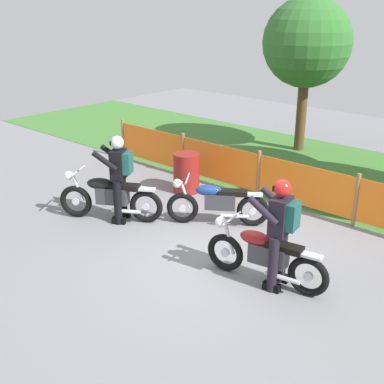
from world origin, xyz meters
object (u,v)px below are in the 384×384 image
at_px(motorcycle_trailing, 109,197).
at_px(rider_trailing, 119,174).
at_px(rider_lead, 280,228).
at_px(oil_drum, 186,173).
at_px(motorcycle_lead, 264,255).
at_px(motorcycle_third, 217,202).

bearing_deg(motorcycle_trailing, rider_trailing, -179.49).
bearing_deg(rider_lead, rider_trailing, -9.78).
bearing_deg(oil_drum, motorcycle_lead, -30.74).
relative_size(motorcycle_lead, motorcycle_third, 1.19).
bearing_deg(motorcycle_lead, oil_drum, -40.29).
xyz_separation_m(rider_trailing, oil_drum, (-0.10, 1.99, -0.51)).
relative_size(motorcycle_third, oil_drum, 1.87).
height_order(motorcycle_lead, rider_lead, rider_lead).
distance_m(motorcycle_trailing, rider_lead, 3.76).
distance_m(motorcycle_trailing, motorcycle_third, 2.07).
bearing_deg(rider_trailing, motorcycle_trailing, 0.51).
relative_size(rider_lead, rider_trailing, 1.00).
bearing_deg(rider_lead, motorcycle_trailing, -7.95).
distance_m(motorcycle_trailing, oil_drum, 2.11).
distance_m(motorcycle_third, oil_drum, 1.83).
bearing_deg(motorcycle_third, rider_lead, 116.31).
bearing_deg(motorcycle_trailing, rider_lead, 150.36).
xyz_separation_m(rider_lead, rider_trailing, (-3.54, 0.01, 0.00)).
relative_size(motorcycle_third, rider_lead, 0.97).
bearing_deg(motorcycle_trailing, motorcycle_third, -175.67).
bearing_deg(rider_trailing, motorcycle_third, -175.20).
bearing_deg(rider_trailing, motorcycle_lead, 147.87).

